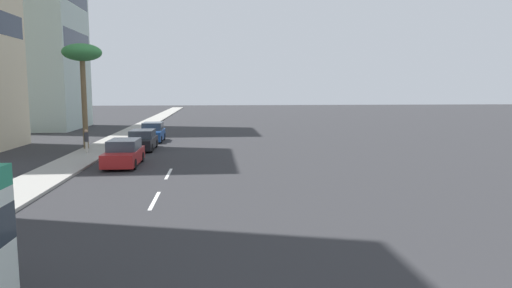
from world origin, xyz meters
TOP-DOWN VIEW (x-y plane):
  - ground_plane at (31.50, 0.00)m, footprint 198.00×198.00m
  - sidewalk_right at (31.50, 6.39)m, footprint 162.00×2.66m
  - lane_stripe_mid at (15.69, 0.00)m, footprint 3.20×0.16m
  - lane_stripe_far at (21.83, 0.00)m, footprint 3.20×0.16m
  - car_lead at (32.26, 3.01)m, footprint 4.61×1.96m
  - car_third at (24.86, 3.00)m, footprint 4.65×1.94m
  - car_fourth at (37.88, 2.93)m, footprint 4.28×1.90m
  - pedestrian_mid_block at (29.82, 6.57)m, footprint 0.39×0.36m
  - palm_tree at (32.40, 7.31)m, footprint 2.91×2.91m

SIDE VIEW (x-z plane):
  - ground_plane at x=31.50m, z-range 0.00..0.00m
  - lane_stripe_mid at x=15.69m, z-range 0.00..0.01m
  - lane_stripe_far at x=21.83m, z-range 0.00..0.01m
  - sidewalk_right at x=31.50m, z-range 0.00..0.15m
  - car_lead at x=32.26m, z-range -0.04..1.51m
  - car_third at x=24.86m, z-range -0.04..1.57m
  - car_fourth at x=37.88m, z-range -0.05..1.67m
  - pedestrian_mid_block at x=29.82m, z-range 0.24..1.92m
  - palm_tree at x=32.40m, z-range 3.15..11.13m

